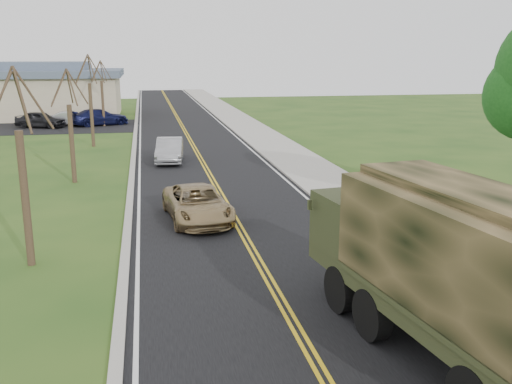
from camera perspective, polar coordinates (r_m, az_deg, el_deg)
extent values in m
cube|color=black|center=(48.31, -7.03, 5.90)|extent=(8.00, 120.00, 0.01)
cube|color=#9E998E|center=(48.77, -2.13, 6.12)|extent=(0.30, 120.00, 0.12)
cube|color=#9E998E|center=(49.07, -0.10, 6.17)|extent=(3.20, 120.00, 0.10)
cube|color=#9E998E|center=(48.20, -11.98, 5.74)|extent=(0.30, 120.00, 0.10)
cylinder|color=#38281C|center=(18.64, -22.07, -0.70)|extent=(0.24, 0.24, 4.20)
cylinder|color=#38281C|center=(18.23, -21.36, 8.73)|extent=(1.01, 0.33, 1.90)
cylinder|color=#38281C|center=(18.79, -22.43, 8.52)|extent=(0.13, 1.29, 1.74)
cylinder|color=#38281C|center=(18.46, -24.22, 8.52)|extent=(0.98, 0.43, 1.90)
cylinder|color=#38281C|center=(17.73, -22.33, 8.53)|extent=(0.58, 0.90, 1.90)
cylinder|color=#38281C|center=(30.32, -17.93, 4.58)|extent=(0.24, 0.24, 3.96)
cylinder|color=#38281C|center=(30.11, -17.44, 10.03)|extent=(0.96, 0.32, 1.79)
cylinder|color=#38281C|center=(30.61, -18.13, 9.89)|extent=(0.12, 1.22, 1.65)
cylinder|color=#38281C|center=(30.26, -19.12, 9.92)|extent=(0.93, 0.41, 1.79)
cylinder|color=#38281C|center=(29.64, -19.13, 9.72)|extent=(0.75, 0.99, 1.67)
cylinder|color=#38281C|center=(29.62, -17.93, 9.95)|extent=(0.55, 0.85, 1.80)
cylinder|color=#38281C|center=(42.14, -16.12, 7.39)|extent=(0.24, 0.24, 4.44)
cylinder|color=#38281C|center=(42.04, -15.69, 11.78)|extent=(1.07, 0.35, 2.00)
cylinder|color=#38281C|center=(42.59, -16.28, 11.65)|extent=(0.13, 1.36, 1.84)
cylinder|color=#38281C|center=(42.18, -17.06, 11.70)|extent=(1.03, 0.46, 2.00)
cylinder|color=#38281C|center=(41.48, -17.04, 11.56)|extent=(0.83, 1.10, 1.87)
cylinder|color=#38281C|center=(41.49, -16.06, 11.74)|extent=(0.61, 0.95, 2.01)
cylinder|color=#38281C|center=(54.07, -15.06, 8.52)|extent=(0.24, 0.24, 4.08)
cylinder|color=#38281C|center=(54.01, -14.75, 11.66)|extent=(0.99, 0.33, 1.84)
cylinder|color=#38281C|center=(54.51, -15.18, 11.57)|extent=(0.13, 1.25, 1.69)
cylinder|color=#38281C|center=(54.12, -15.73, 11.61)|extent=(0.95, 0.42, 1.85)
cylinder|color=#38281C|center=(53.48, -15.70, 11.51)|extent=(0.77, 1.02, 1.72)
cylinder|color=#38281C|center=(53.50, -15.00, 11.63)|extent=(0.57, 0.88, 1.85)
cube|color=tan|center=(65.16, -22.50, 8.80)|extent=(20.00, 12.00, 4.20)
cube|color=#475466|center=(65.05, -22.70, 10.90)|extent=(21.00, 13.00, 0.70)
cube|color=#475466|center=(65.03, -22.75, 11.51)|extent=(14.00, 8.00, 0.90)
cube|color=black|center=(54.56, -18.09, 6.21)|extent=(18.00, 10.00, 0.02)
cylinder|color=black|center=(13.57, 11.52, -11.90)|extent=(0.55, 1.24, 1.20)
cylinder|color=black|center=(14.80, 19.33, -10.22)|extent=(0.55, 1.24, 1.20)
cylinder|color=black|center=(14.79, 8.50, -9.58)|extent=(0.55, 1.24, 1.20)
cylinder|color=black|center=(15.92, 15.93, -8.26)|extent=(0.55, 1.24, 1.20)
cube|color=#33391F|center=(13.45, 17.35, -9.96)|extent=(3.66, 7.93, 0.38)
cube|color=#33391F|center=(15.32, 11.48, -3.02)|extent=(2.88, 2.42, 1.53)
cube|color=black|center=(16.08, 9.76, -1.34)|extent=(2.39, 0.42, 0.76)
cube|color=#33391F|center=(12.68, 19.93, -10.30)|extent=(3.51, 6.11, 0.16)
cube|color=black|center=(12.28, 20.36, -5.39)|extent=(3.51, 6.11, 2.18)
cube|color=black|center=(11.97, 20.81, -0.18)|extent=(2.53, 5.97, 0.27)
imported|color=#9D8458|center=(22.51, -5.88, -1.18)|extent=(2.70, 5.04, 1.35)
imported|color=#9F9FA3|center=(35.13, -8.63, 4.16)|extent=(1.94, 4.51, 1.45)
imported|color=black|center=(54.68, -20.77, 6.79)|extent=(4.67, 3.12, 1.48)
imported|color=#B2B2B7|center=(55.65, -17.93, 7.03)|extent=(4.02, 1.50, 1.31)
imported|color=#0F1137|center=(54.96, -15.35, 7.23)|extent=(5.63, 3.96, 1.51)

